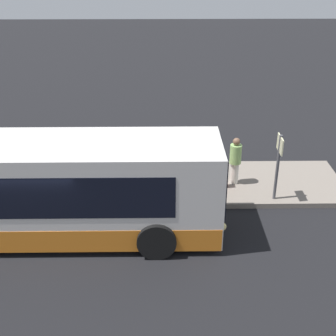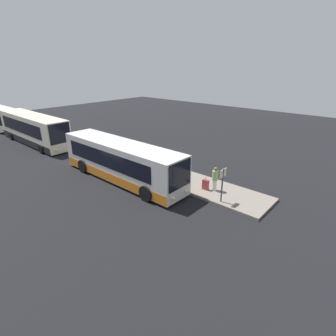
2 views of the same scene
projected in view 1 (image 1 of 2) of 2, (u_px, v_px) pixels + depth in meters
ground at (44, 238)px, 13.96m from camera, size 80.00×80.00×0.00m
platform at (64, 184)px, 16.79m from camera, size 20.00×3.23×0.18m
bus_lead at (20, 191)px, 13.51m from camera, size 11.65×2.71×2.98m
passenger_boarding at (61, 152)px, 16.68m from camera, size 0.45×0.60×1.83m
passenger_waiting at (235, 159)px, 16.28m from camera, size 0.55×0.55×1.73m
passenger_with_bags at (95, 170)px, 15.65m from camera, size 0.57×0.66×1.67m
suitcase at (220, 178)px, 16.27m from camera, size 0.45×0.24×0.96m
sign_post at (278, 159)px, 15.04m from camera, size 0.10×0.70×2.30m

